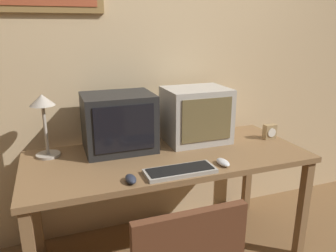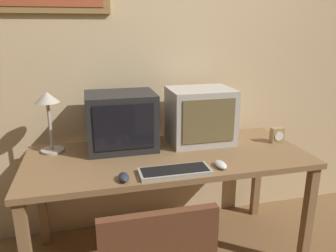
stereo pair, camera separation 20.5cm
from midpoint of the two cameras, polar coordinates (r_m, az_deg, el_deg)
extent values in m
cube|color=#D1B284|center=(2.44, -6.46, 11.09)|extent=(8.00, 0.05, 2.60)
cube|color=olive|center=(2.12, -2.78, -5.45)|extent=(1.79, 0.76, 0.04)
cube|color=olive|center=(2.41, 20.15, -13.66)|extent=(0.06, 0.06, 0.72)
cube|color=olive|center=(2.52, -24.33, -12.79)|extent=(0.06, 0.06, 0.72)
cube|color=olive|center=(2.88, 11.74, -7.75)|extent=(0.06, 0.06, 0.72)
cube|color=black|center=(2.18, -11.27, 0.61)|extent=(0.45, 0.35, 0.38)
cube|color=black|center=(2.01, -10.47, -0.53)|extent=(0.37, 0.01, 0.29)
cube|color=#B7B2A8|center=(2.31, 2.36, 1.95)|extent=(0.44, 0.34, 0.38)
cube|color=brown|center=(2.16, 4.13, 1.01)|extent=(0.36, 0.01, 0.29)
cube|color=#A8A399|center=(1.85, -1.07, -7.92)|extent=(0.40, 0.15, 0.02)
cube|color=black|center=(1.84, -1.07, -7.56)|extent=(0.37, 0.13, 0.00)
ellipsoid|color=silver|center=(1.96, 6.61, -6.36)|extent=(0.06, 0.12, 0.03)
ellipsoid|color=#282D3D|center=(1.76, -9.87, -9.17)|extent=(0.06, 0.10, 0.04)
cube|color=#A38456|center=(2.47, 15.03, -0.99)|extent=(0.09, 0.05, 0.11)
cylinder|color=white|center=(2.45, 15.40, -1.18)|extent=(0.07, 0.01, 0.07)
cylinder|color=#B2A899|center=(2.25, -22.62, -4.70)|extent=(0.15, 0.15, 0.02)
cylinder|color=#B2A899|center=(2.20, -23.11, -0.57)|extent=(0.02, 0.02, 0.32)
cone|color=#B2A899|center=(2.15, -23.68, 4.15)|extent=(0.15, 0.15, 0.07)
camera|label=1|loc=(0.10, -92.86, -0.87)|focal=35.00mm
camera|label=2|loc=(0.10, 87.14, 0.87)|focal=35.00mm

